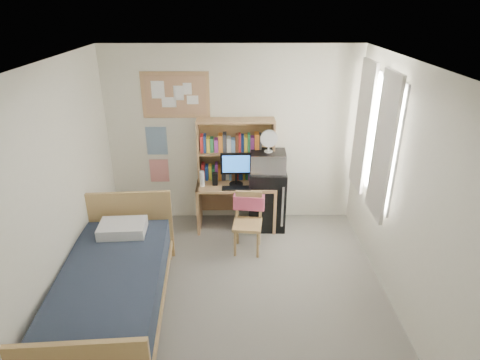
{
  "coord_description": "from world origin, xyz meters",
  "views": [
    {
      "loc": [
        0.06,
        -3.45,
        3.14
      ],
      "look_at": [
        0.1,
        1.2,
        1.02
      ],
      "focal_mm": 30.0,
      "sensor_mm": 36.0,
      "label": 1
    }
  ],
  "objects_px": {
    "desk": "(236,204)",
    "desk_chair": "(247,224)",
    "desk_fan": "(269,142)",
    "bulletin_board": "(176,95)",
    "mini_fridge": "(267,198)",
    "monitor": "(236,170)",
    "speaker_right": "(257,179)",
    "speaker_left": "(215,179)",
    "microwave": "(268,161)",
    "bed": "(113,294)"
  },
  "relations": [
    {
      "from": "mini_fridge",
      "to": "monitor",
      "type": "xyz_separation_m",
      "value": [
        -0.45,
        -0.08,
        0.49
      ]
    },
    {
      "from": "desk_chair",
      "to": "speaker_left",
      "type": "height_order",
      "value": "speaker_left"
    },
    {
      "from": "mini_fridge",
      "to": "speaker_left",
      "type": "xyz_separation_m",
      "value": [
        -0.75,
        -0.08,
        0.35
      ]
    },
    {
      "from": "monitor",
      "to": "speaker_left",
      "type": "height_order",
      "value": "monitor"
    },
    {
      "from": "desk",
      "to": "speaker_right",
      "type": "bearing_deg",
      "value": -11.31
    },
    {
      "from": "speaker_left",
      "to": "desk_chair",
      "type": "bearing_deg",
      "value": -53.74
    },
    {
      "from": "bulletin_board",
      "to": "bed",
      "type": "relative_size",
      "value": 0.44
    },
    {
      "from": "mini_fridge",
      "to": "speaker_right",
      "type": "xyz_separation_m",
      "value": [
        -0.15,
        -0.07,
        0.34
      ]
    },
    {
      "from": "speaker_left",
      "to": "microwave",
      "type": "distance_m",
      "value": 0.79
    },
    {
      "from": "bed",
      "to": "speaker_right",
      "type": "height_order",
      "value": "speaker_right"
    },
    {
      "from": "desk_fan",
      "to": "bulletin_board",
      "type": "bearing_deg",
      "value": 169.32
    },
    {
      "from": "bulletin_board",
      "to": "desk_fan",
      "type": "bearing_deg",
      "value": -12.66
    },
    {
      "from": "monitor",
      "to": "speaker_right",
      "type": "height_order",
      "value": "monitor"
    },
    {
      "from": "desk",
      "to": "speaker_left",
      "type": "bearing_deg",
      "value": -168.69
    },
    {
      "from": "mini_fridge",
      "to": "monitor",
      "type": "distance_m",
      "value": 0.67
    },
    {
      "from": "bulletin_board",
      "to": "speaker_right",
      "type": "distance_m",
      "value": 1.64
    },
    {
      "from": "desk_chair",
      "to": "desk_fan",
      "type": "distance_m",
      "value": 1.17
    },
    {
      "from": "desk",
      "to": "desk_chair",
      "type": "xyz_separation_m",
      "value": [
        0.15,
        -0.66,
        0.05
      ]
    },
    {
      "from": "speaker_right",
      "to": "desk_fan",
      "type": "bearing_deg",
      "value": 18.74
    },
    {
      "from": "monitor",
      "to": "microwave",
      "type": "relative_size",
      "value": 0.95
    },
    {
      "from": "bulletin_board",
      "to": "speaker_left",
      "type": "xyz_separation_m",
      "value": [
        0.53,
        -0.35,
        -1.12
      ]
    },
    {
      "from": "bed",
      "to": "desk_fan",
      "type": "distance_m",
      "value": 2.78
    },
    {
      "from": "desk_chair",
      "to": "monitor",
      "type": "xyz_separation_m",
      "value": [
        -0.15,
        0.6,
        0.53
      ]
    },
    {
      "from": "monitor",
      "to": "speaker_left",
      "type": "xyz_separation_m",
      "value": [
        -0.3,
        -0.0,
        -0.14
      ]
    },
    {
      "from": "monitor",
      "to": "microwave",
      "type": "bearing_deg",
      "value": 6.54
    },
    {
      "from": "desk_chair",
      "to": "bed",
      "type": "distance_m",
      "value": 1.91
    },
    {
      "from": "desk",
      "to": "bed",
      "type": "height_order",
      "value": "desk"
    },
    {
      "from": "speaker_right",
      "to": "microwave",
      "type": "distance_m",
      "value": 0.3
    },
    {
      "from": "bulletin_board",
      "to": "desk",
      "type": "height_order",
      "value": "bulletin_board"
    },
    {
      "from": "mini_fridge",
      "to": "desk_fan",
      "type": "xyz_separation_m",
      "value": [
        -0.0,
        -0.02,
        0.88
      ]
    },
    {
      "from": "desk",
      "to": "speaker_right",
      "type": "xyz_separation_m",
      "value": [
        0.3,
        -0.06,
        0.44
      ]
    },
    {
      "from": "bulletin_board",
      "to": "desk_chair",
      "type": "bearing_deg",
      "value": -43.89
    },
    {
      "from": "desk_chair",
      "to": "speaker_left",
      "type": "distance_m",
      "value": 0.84
    },
    {
      "from": "bed",
      "to": "microwave",
      "type": "bearing_deg",
      "value": 43.49
    },
    {
      "from": "desk_chair",
      "to": "desk_fan",
      "type": "relative_size",
      "value": 2.76
    },
    {
      "from": "speaker_right",
      "to": "bulletin_board",
      "type": "bearing_deg",
      "value": 162.34
    },
    {
      "from": "speaker_left",
      "to": "speaker_right",
      "type": "relative_size",
      "value": 1.08
    },
    {
      "from": "bed",
      "to": "speaker_right",
      "type": "distance_m",
      "value": 2.49
    },
    {
      "from": "bed",
      "to": "monitor",
      "type": "distance_m",
      "value": 2.34
    },
    {
      "from": "desk",
      "to": "desk_fan",
      "type": "bearing_deg",
      "value": -1.02
    },
    {
      "from": "monitor",
      "to": "mini_fridge",
      "type": "bearing_deg",
      "value": 9.0
    },
    {
      "from": "bed",
      "to": "speaker_left",
      "type": "relative_size",
      "value": 11.79
    },
    {
      "from": "desk_chair",
      "to": "mini_fridge",
      "type": "distance_m",
      "value": 0.74
    },
    {
      "from": "speaker_left",
      "to": "microwave",
      "type": "xyz_separation_m",
      "value": [
        0.75,
        0.06,
        0.24
      ]
    },
    {
      "from": "desk_chair",
      "to": "speaker_left",
      "type": "relative_size",
      "value": 4.53
    },
    {
      "from": "bed",
      "to": "monitor",
      "type": "height_order",
      "value": "monitor"
    },
    {
      "from": "bed",
      "to": "desk_fan",
      "type": "relative_size",
      "value": 7.18
    },
    {
      "from": "mini_fridge",
      "to": "desk_fan",
      "type": "height_order",
      "value": "desk_fan"
    },
    {
      "from": "bulletin_board",
      "to": "bed",
      "type": "bearing_deg",
      "value": -102.14
    },
    {
      "from": "desk_chair",
      "to": "mini_fridge",
      "type": "xyz_separation_m",
      "value": [
        0.3,
        0.68,
        0.04
      ]
    }
  ]
}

